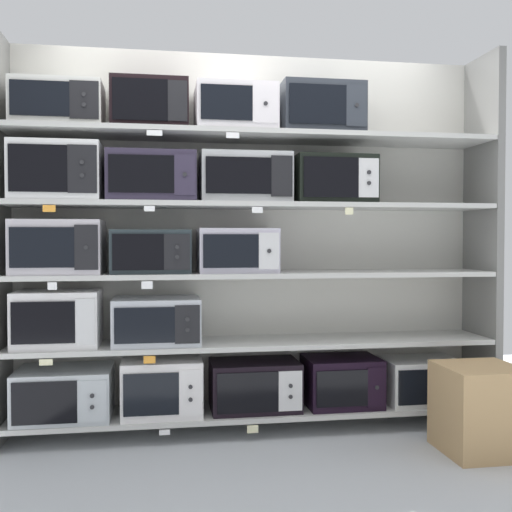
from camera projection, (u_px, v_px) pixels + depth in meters
name	position (u px, v px, depth m)	size (l,w,h in m)	color
ground	(290.00, 500.00, 2.76)	(6.98, 6.00, 0.02)	#B2B7BC
back_panel	(250.00, 239.00, 3.95)	(3.18, 0.04, 2.40)	beige
upright_right	(483.00, 239.00, 3.95)	(0.05, 0.43, 2.40)	slate
shelf_0	(256.00, 411.00, 3.74)	(2.98, 0.43, 0.03)	beige
microwave_0	(65.00, 393.00, 3.55)	(0.55, 0.43, 0.29)	#B0B7BC
microwave_1	(162.00, 386.00, 3.64)	(0.48, 0.42, 0.34)	silver
microwave_2	(254.00, 385.00, 3.73)	(0.55, 0.38, 0.30)	black
microwave_3	(342.00, 381.00, 3.82)	(0.47, 0.38, 0.31)	black
microwave_4	(420.00, 380.00, 3.91)	(0.49, 0.37, 0.28)	silver
price_tag_0	(165.00, 432.00, 3.44)	(0.06, 0.00, 0.03)	white
price_tag_1	(253.00, 429.00, 3.52)	(0.07, 0.00, 0.05)	beige
shelf_1	(256.00, 343.00, 3.73)	(2.98, 0.43, 0.03)	beige
microwave_5	(58.00, 318.00, 3.54)	(0.48, 0.38, 0.33)	silver
microwave_6	(157.00, 321.00, 3.63)	(0.52, 0.41, 0.28)	#B5BAC2
price_tag_2	(46.00, 362.00, 3.33)	(0.07, 0.00, 0.03)	beige
price_tag_3	(150.00, 360.00, 3.41)	(0.07, 0.00, 0.04)	orange
shelf_2	(256.00, 274.00, 3.72)	(2.98, 0.43, 0.03)	beige
microwave_7	(59.00, 247.00, 3.53)	(0.51, 0.43, 0.32)	#BAB3BB
microwave_8	(151.00, 251.00, 3.61)	(0.47, 0.36, 0.26)	#263135
microwave_9	(237.00, 250.00, 3.69)	(0.48, 0.39, 0.27)	#B5B0C0
price_tag_4	(52.00, 286.00, 3.32)	(0.05, 0.00, 0.04)	white
price_tag_5	(147.00, 285.00, 3.40)	(0.06, 0.00, 0.04)	white
shelf_3	(256.00, 206.00, 3.71)	(2.98, 0.43, 0.03)	beige
microwave_10	(58.00, 173.00, 3.51)	(0.50, 0.44, 0.34)	silver
microwave_11	(152.00, 178.00, 3.60)	(0.52, 0.43, 0.29)	#2D2639
microwave_12	(245.00, 178.00, 3.69)	(0.55, 0.34, 0.30)	#B7B9BA
microwave_13	(332.00, 180.00, 3.78)	(0.50, 0.40, 0.30)	black
price_tag_6	(49.00, 208.00, 3.30)	(0.07, 0.00, 0.04)	orange
price_tag_7	(149.00, 209.00, 3.39)	(0.06, 0.00, 0.03)	white
price_tag_8	(257.00, 210.00, 3.49)	(0.06, 0.00, 0.04)	white
price_tag_9	(349.00, 211.00, 3.58)	(0.05, 0.00, 0.04)	beige
shelf_4	(256.00, 136.00, 3.70)	(2.98, 0.43, 0.03)	beige
microwave_14	(59.00, 105.00, 3.50)	(0.51, 0.34, 0.27)	silver
microwave_15	(150.00, 106.00, 3.59)	(0.45, 0.35, 0.29)	black
microwave_16	(235.00, 110.00, 3.67)	(0.48, 0.44, 0.27)	silver
microwave_17	(320.00, 110.00, 3.75)	(0.51, 0.34, 0.32)	#2A2F37
price_tag_10	(155.00, 133.00, 3.38)	(0.09, 0.00, 0.03)	white
price_tag_11	(233.00, 135.00, 3.45)	(0.08, 0.00, 0.03)	white
shipping_carton	(480.00, 409.00, 3.35)	(0.43, 0.43, 0.49)	tan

